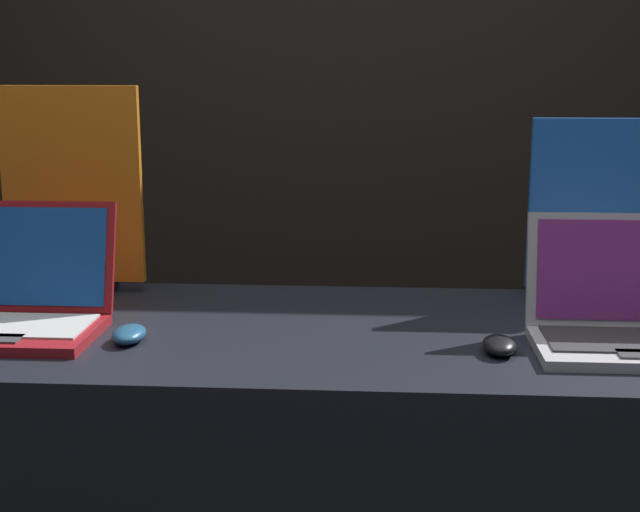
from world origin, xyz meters
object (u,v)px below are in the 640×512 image
(laptop_back, at_px, (631,317))
(mouse_back, at_px, (499,345))
(promo_stand_front, at_px, (72,194))
(promo_stand_back, at_px, (592,214))
(laptop_front, at_px, (23,302))
(mouse_front, at_px, (129,334))

(laptop_back, relative_size, mouse_back, 3.80)
(promo_stand_front, height_order, promo_stand_back, promo_stand_front)
(laptop_back, bearing_deg, promo_stand_back, 90.00)
(laptop_front, bearing_deg, mouse_back, -5.21)
(laptop_back, height_order, mouse_back, laptop_back)
(laptop_back, bearing_deg, promo_stand_front, 163.68)
(promo_stand_front, bearing_deg, promo_stand_back, 0.48)
(mouse_back, distance_m, promo_stand_back, 0.52)
(mouse_front, relative_size, laptop_back, 0.27)
(mouse_front, bearing_deg, promo_stand_front, 120.97)
(mouse_front, height_order, promo_stand_back, promo_stand_back)
(mouse_front, bearing_deg, mouse_back, -1.64)
(mouse_front, distance_m, promo_stand_back, 1.05)
(laptop_front, bearing_deg, promo_stand_back, 15.67)
(mouse_front, xyz_separation_m, promo_stand_back, (0.96, 0.40, 0.18))
(laptop_front, height_order, mouse_back, laptop_front)
(promo_stand_front, bearing_deg, laptop_front, -90.00)
(laptop_front, relative_size, mouse_front, 3.28)
(promo_stand_front, bearing_deg, laptop_back, -16.32)
(promo_stand_front, relative_size, promo_stand_back, 1.17)
(laptop_back, bearing_deg, mouse_front, -177.56)
(promo_stand_back, bearing_deg, laptop_front, -164.33)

